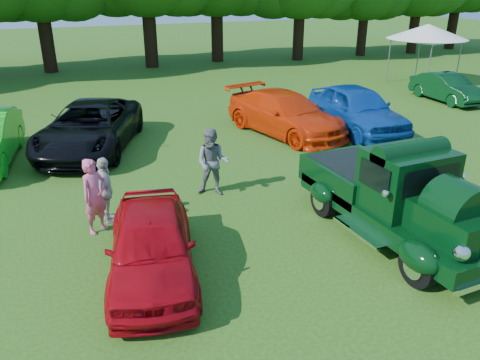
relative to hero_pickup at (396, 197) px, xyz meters
name	(u,v)px	position (x,y,z in m)	size (l,w,h in m)	color
ground	(326,258)	(-1.92, -0.29, -0.88)	(120.00, 120.00, 0.00)	#274911
hero_pickup	(396,197)	(0.00, 0.00, 0.00)	(2.42, 5.19, 2.03)	black
red_convertible	(151,244)	(-5.26, 0.56, -0.21)	(1.58, 3.93, 1.34)	#A0060F
back_car_black	(90,127)	(-5.30, 8.66, -0.10)	(2.58, 5.60, 1.55)	black
back_car_orange	(285,114)	(1.49, 7.58, -0.12)	(2.13, 5.23, 1.52)	red
back_car_blue	(357,109)	(4.11, 6.82, -0.03)	(2.00, 4.97, 1.69)	navy
back_car_green	(447,88)	(10.99, 9.06, -0.24)	(1.36, 3.89, 1.28)	black
spectator_pink	(95,196)	(-5.96, 2.77, -0.02)	(0.63, 0.41, 1.72)	#CE547C
spectator_grey	(212,163)	(-2.88, 3.59, 0.01)	(0.87, 0.68, 1.78)	slate
spectator_white	(105,190)	(-5.67, 3.14, -0.09)	(0.93, 0.39, 1.58)	beige
canopy_tent	(428,32)	(13.08, 12.87, 1.88)	(4.90, 4.90, 3.17)	silver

